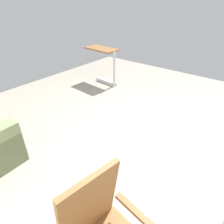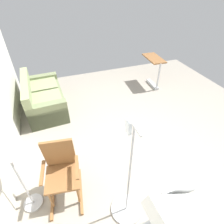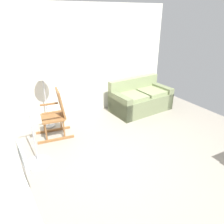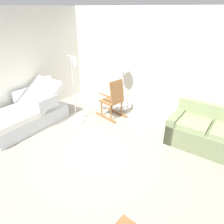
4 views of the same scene
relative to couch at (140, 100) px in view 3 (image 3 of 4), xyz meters
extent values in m
plane|color=gray|center=(-1.72, -1.78, -0.31)|extent=(6.71, 6.71, 0.00)
cube|color=silver|center=(-1.72, 0.66, 1.04)|extent=(5.57, 0.10, 2.70)
cube|color=silver|center=(-3.28, -1.53, 0.32)|extent=(0.06, 0.56, 0.28)
cylinder|color=black|center=(-3.44, -1.04, -0.26)|extent=(0.10, 0.10, 0.10)
cube|color=#737D57|center=(0.00, -0.03, -0.08)|extent=(1.64, 0.92, 0.45)
cube|color=gray|center=(-0.36, -0.09, 0.18)|extent=(0.70, 0.67, 0.10)
cube|color=gray|center=(0.37, -0.06, 0.18)|extent=(0.70, 0.67, 0.10)
cube|color=gray|center=(-0.01, 0.31, 0.34)|extent=(1.61, 0.23, 0.40)
cube|color=#737D57|center=(-0.71, -0.06, -0.01)|extent=(0.22, 0.86, 0.60)
cube|color=#737D57|center=(0.71, 0.00, -0.01)|extent=(0.22, 0.86, 0.60)
cube|color=brown|center=(-2.43, 0.06, -0.28)|extent=(0.76, 0.15, 0.05)
cube|color=brown|center=(-2.50, -0.37, -0.28)|extent=(0.76, 0.15, 0.05)
cylinder|color=brown|center=(-2.68, -0.32, -0.06)|extent=(0.04, 0.04, 0.40)
cylinder|color=brown|center=(-2.62, 0.06, -0.06)|extent=(0.04, 0.04, 0.40)
cylinder|color=brown|center=(-2.31, -0.37, -0.06)|extent=(0.04, 0.04, 0.40)
cylinder|color=brown|center=(-2.25, 0.01, -0.06)|extent=(0.04, 0.04, 0.40)
cube|color=brown|center=(-2.47, -0.16, 0.14)|extent=(0.53, 0.54, 0.04)
cube|color=brown|center=(-2.27, -0.19, 0.44)|extent=(0.18, 0.45, 0.60)
cube|color=brown|center=(-2.52, -0.38, 0.36)|extent=(0.39, 0.10, 0.03)
cube|color=brown|center=(-2.45, 0.08, 0.36)|extent=(0.39, 0.10, 0.03)
cylinder|color=#B2B5BA|center=(-2.45, 0.35, -0.29)|extent=(0.28, 0.28, 0.03)
cylinder|color=#B2B5BA|center=(-2.45, 0.35, 0.30)|extent=(0.03, 0.03, 1.15)
cone|color=silver|center=(-2.45, 0.35, 1.02)|extent=(0.34, 0.34, 0.30)
cylinder|color=#B2B5BA|center=(-3.01, -0.94, -0.29)|extent=(0.44, 0.44, 0.03)
cylinder|color=#B2B5BA|center=(-3.01, -0.94, 0.55)|extent=(0.02, 0.02, 1.65)
cube|color=#B2B5BA|center=(-3.01, -0.94, 1.37)|extent=(0.28, 0.02, 0.02)
cube|color=white|center=(-2.89, -0.94, 1.26)|extent=(0.09, 0.04, 0.16)
camera|label=1|loc=(-2.86, 0.31, 1.60)|focal=31.21mm
camera|label=2|loc=(-4.10, -0.33, 2.50)|focal=29.04mm
camera|label=3|loc=(-3.44, -4.29, 2.17)|focal=34.20mm
camera|label=4|loc=(0.62, -4.11, 2.36)|focal=33.23mm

